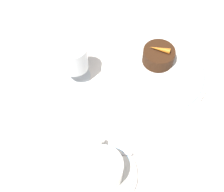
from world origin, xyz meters
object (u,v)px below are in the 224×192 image
at_px(wine_glass, 74,59).
at_px(dessert_cake, 158,56).
at_px(coffee_cup, 102,169).
at_px(fork, 162,142).
at_px(dinner_plate, 154,72).

bearing_deg(wine_glass, dessert_cake, -85.09).
bearing_deg(coffee_cup, fork, -66.27).
distance_m(wine_glass, fork, 0.28).
bearing_deg(wine_glass, fork, -137.94).
relative_size(wine_glass, fork, 0.64).
distance_m(fork, dessert_cake, 0.23).
height_order(dinner_plate, coffee_cup, coffee_cup).
bearing_deg(dessert_cake, dinner_plate, 157.92).
bearing_deg(dessert_cake, wine_glass, 94.91).
distance_m(coffee_cup, fork, 0.16).
relative_size(coffee_cup, dessert_cake, 1.38).
height_order(coffee_cup, wine_glass, wine_glass).
distance_m(wine_glass, dessert_cake, 0.22).
relative_size(dinner_plate, dessert_cake, 3.37).
bearing_deg(fork, coffee_cup, 113.73).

